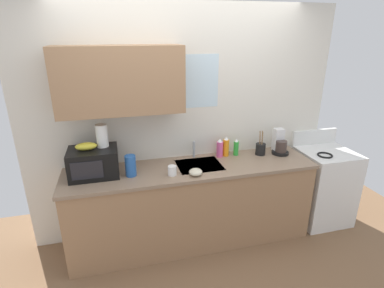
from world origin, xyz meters
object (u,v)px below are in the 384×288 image
(coffee_maker, at_px, (280,144))
(banana_bunch, at_px, (86,146))
(mug_white, at_px, (172,171))
(small_bowl, at_px, (196,172))
(paper_towel_roll, at_px, (102,136))
(dish_soap_bottle_orange, at_px, (226,147))
(dish_soap_bottle_pink, at_px, (220,148))
(microwave, at_px, (94,162))
(dish_soap_bottle_green, at_px, (236,147))
(stove_range, at_px, (322,185))
(cereal_canister, at_px, (131,166))
(utensil_crock, at_px, (261,149))

(coffee_maker, bearing_deg, banana_bunch, -178.39)
(mug_white, bearing_deg, small_bowl, -15.26)
(paper_towel_roll, xyz_separation_m, mug_white, (0.63, -0.24, -0.33))
(dish_soap_bottle_orange, bearing_deg, dish_soap_bottle_pink, -172.79)
(mug_white, bearing_deg, paper_towel_roll, 159.09)
(microwave, relative_size, dish_soap_bottle_pink, 2.18)
(dish_soap_bottle_green, bearing_deg, mug_white, -158.08)
(microwave, distance_m, dish_soap_bottle_pink, 1.34)
(banana_bunch, bearing_deg, microwave, -1.80)
(stove_range, bearing_deg, mug_white, -175.63)
(dish_soap_bottle_pink, distance_m, cereal_canister, 1.01)
(dish_soap_bottle_pink, xyz_separation_m, dish_soap_bottle_orange, (0.08, 0.01, 0.01))
(paper_towel_roll, relative_size, mug_white, 2.32)
(dish_soap_bottle_green, bearing_deg, microwave, -175.06)
(stove_range, bearing_deg, cereal_canister, -178.65)
(dish_soap_bottle_green, relative_size, mug_white, 2.06)
(mug_white, xyz_separation_m, small_bowl, (0.22, -0.06, -0.02))
(paper_towel_roll, xyz_separation_m, small_bowl, (0.85, -0.30, -0.35))
(dish_soap_bottle_green, bearing_deg, coffee_maker, -8.14)
(stove_range, xyz_separation_m, utensil_crock, (-0.81, 0.12, 0.51))
(stove_range, bearing_deg, dish_soap_bottle_pink, 172.18)
(banana_bunch, relative_size, paper_towel_roll, 0.91)
(microwave, bearing_deg, cereal_canister, -16.13)
(stove_range, bearing_deg, dish_soap_bottle_orange, 171.23)
(dish_soap_bottle_pink, bearing_deg, banana_bunch, -174.65)
(coffee_maker, height_order, dish_soap_bottle_orange, coffee_maker)
(stove_range, relative_size, coffee_maker, 3.86)
(coffee_maker, bearing_deg, dish_soap_bottle_orange, 172.62)
(dish_soap_bottle_pink, height_order, mug_white, dish_soap_bottle_pink)
(banana_bunch, distance_m, mug_white, 0.84)
(utensil_crock, bearing_deg, mug_white, -166.34)
(dish_soap_bottle_orange, bearing_deg, microwave, -174.30)
(dish_soap_bottle_orange, relative_size, mug_white, 2.38)
(stove_range, height_order, banana_bunch, banana_bunch)
(banana_bunch, xyz_separation_m, cereal_canister, (0.39, -0.10, -0.20))
(stove_range, relative_size, dish_soap_bottle_green, 5.52)
(mug_white, xyz_separation_m, utensil_crock, (1.07, 0.26, 0.02))
(cereal_canister, bearing_deg, utensil_crock, 6.65)
(paper_towel_roll, bearing_deg, cereal_canister, -32.01)
(paper_towel_roll, xyz_separation_m, coffee_maker, (1.93, 0.01, -0.28))
(paper_towel_roll, relative_size, dish_soap_bottle_pink, 1.04)
(paper_towel_roll, bearing_deg, dish_soap_bottle_green, 3.22)
(dish_soap_bottle_pink, bearing_deg, utensil_crock, -7.19)
(banana_bunch, height_order, utensil_crock, banana_bunch)
(microwave, xyz_separation_m, coffee_maker, (2.03, 0.06, -0.03))
(paper_towel_roll, height_order, dish_soap_bottle_orange, paper_towel_roll)
(banana_bunch, bearing_deg, utensil_crock, 2.16)
(banana_bunch, xyz_separation_m, paper_towel_roll, (0.15, 0.05, 0.08))
(dish_soap_bottle_pink, bearing_deg, microwave, -174.39)
(microwave, height_order, coffee_maker, coffee_maker)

